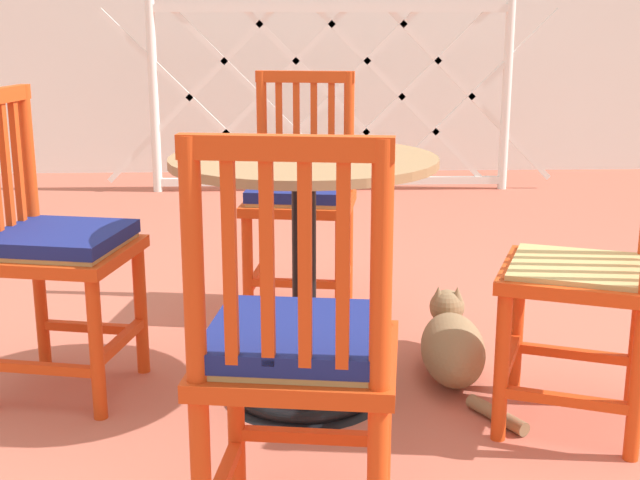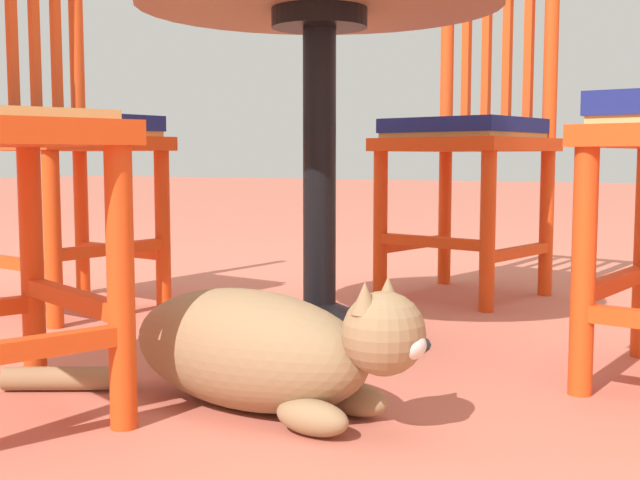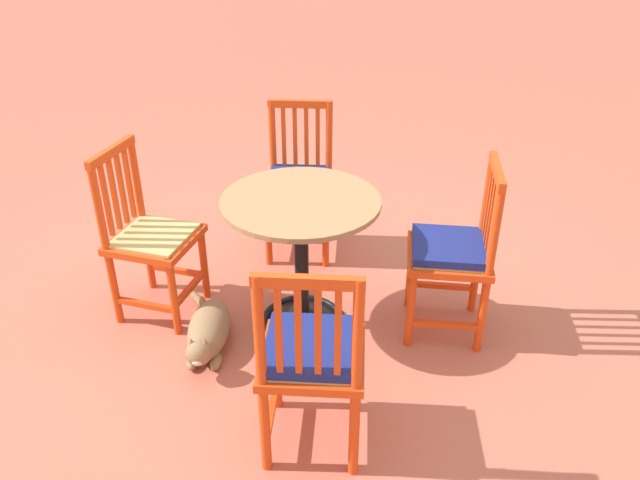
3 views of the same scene
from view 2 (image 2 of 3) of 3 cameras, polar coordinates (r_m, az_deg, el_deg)
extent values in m
plane|color=#BC604C|center=(1.89, -2.34, -6.46)|extent=(24.00, 24.00, 0.00)
cone|color=black|center=(1.80, -0.04, -5.43)|extent=(0.48, 0.48, 0.10)
torus|color=black|center=(1.80, -0.04, -6.21)|extent=(0.44, 0.44, 0.04)
cylinder|color=black|center=(1.76, -0.04, 4.90)|extent=(0.07, 0.07, 0.66)
cylinder|color=black|center=(1.79, -0.04, 14.96)|extent=(0.20, 0.20, 0.04)
cylinder|color=#9E754C|center=(1.79, -0.04, 15.98)|extent=(0.76, 0.76, 0.02)
cylinder|color=#D64214|center=(1.44, 17.62, -1.43)|extent=(0.04, 0.04, 0.45)
cube|color=#D64214|center=(1.61, 19.61, -2.75)|extent=(0.34, 0.08, 0.03)
cylinder|color=#D64214|center=(2.17, 11.42, 1.03)|extent=(0.04, 0.04, 0.45)
cylinder|color=#D64214|center=(2.35, 4.16, 1.48)|extent=(0.04, 0.04, 0.45)
cylinder|color=#D64214|center=(2.46, 15.40, 6.84)|extent=(0.04, 0.04, 0.91)
cylinder|color=#D64214|center=(2.63, 8.63, 6.89)|extent=(0.04, 0.04, 0.91)
cube|color=#D64214|center=(2.32, 13.42, -0.81)|extent=(0.34, 0.10, 0.03)
cube|color=#D64214|center=(2.50, 6.46, -0.25)|extent=(0.34, 0.10, 0.03)
cube|color=#D64214|center=(2.26, 7.63, -0.13)|extent=(0.10, 0.34, 0.03)
cube|color=#D64214|center=(2.39, 9.93, 6.44)|extent=(0.47, 0.47, 0.04)
cube|color=tan|center=(2.39, 9.94, 6.97)|extent=(0.41, 0.41, 0.02)
cube|color=#D64214|center=(2.51, 14.11, 12.00)|extent=(0.02, 0.03, 0.39)
cube|color=#D64214|center=(2.54, 12.70, 11.95)|extent=(0.02, 0.03, 0.39)
cube|color=#D64214|center=(2.57, 11.33, 11.90)|extent=(0.02, 0.03, 0.39)
cube|color=#D64214|center=(2.61, 10.00, 11.84)|extent=(0.02, 0.03, 0.39)
cube|color=navy|center=(2.39, 9.96, 7.69)|extent=(0.43, 0.43, 0.04)
cylinder|color=#D64214|center=(2.23, -10.74, 1.17)|extent=(0.04, 0.04, 0.45)
cylinder|color=#D64214|center=(2.02, -17.86, 0.53)|extent=(0.04, 0.04, 0.45)
cylinder|color=#D64214|center=(2.49, -16.18, 6.80)|extent=(0.04, 0.04, 0.91)
cube|color=#D64214|center=(2.37, -13.48, -0.70)|extent=(0.08, 0.34, 0.03)
cube|color=#D64214|center=(2.17, -20.40, -1.48)|extent=(0.08, 0.34, 0.03)
cube|color=#D64214|center=(2.13, -14.09, -0.61)|extent=(0.34, 0.08, 0.03)
cube|color=#D64214|center=(2.25, -17.00, 6.34)|extent=(0.45, 0.45, 0.04)
cube|color=tan|center=(2.25, -17.02, 6.90)|extent=(0.40, 0.40, 0.02)
cube|color=#D64214|center=(2.46, -17.62, 12.03)|extent=(0.03, 0.02, 0.39)
cube|color=#D64214|center=(2.42, -18.95, 12.09)|extent=(0.03, 0.02, 0.39)
cube|color=#D64214|center=(2.39, -20.33, 12.16)|extent=(0.03, 0.02, 0.39)
cube|color=navy|center=(2.25, -17.04, 7.66)|extent=(0.41, 0.41, 0.04)
cylinder|color=#D64214|center=(1.55, -19.15, -1.01)|extent=(0.04, 0.04, 0.45)
cylinder|color=#D64214|center=(1.24, -13.51, -2.45)|extent=(0.04, 0.04, 0.45)
cube|color=#D64214|center=(1.19, -20.82, -7.17)|extent=(0.33, 0.15, 0.03)
cube|color=#D64214|center=(1.40, -16.58, -3.89)|extent=(0.15, 0.33, 0.03)
ellipsoid|color=#8E704C|center=(1.33, -5.06, -7.44)|extent=(0.24, 0.46, 0.19)
ellipsoid|color=silver|center=(1.27, -1.54, -8.48)|extent=(0.17, 0.19, 0.14)
sphere|color=#8E704C|center=(1.18, 4.39, -6.40)|extent=(0.12, 0.12, 0.12)
ellipsoid|color=silver|center=(1.16, 6.19, -7.21)|extent=(0.06, 0.05, 0.04)
cone|color=#8E704C|center=(1.20, 4.68, -3.55)|extent=(0.04, 0.04, 0.04)
cone|color=#8E704C|center=(1.15, 3.09, -3.98)|extent=(0.04, 0.04, 0.04)
ellipsoid|color=#8E704C|center=(1.30, 2.28, -10.82)|extent=(0.07, 0.13, 0.05)
ellipsoid|color=#8E704C|center=(1.21, -0.55, -12.05)|extent=(0.07, 0.13, 0.05)
cylinder|color=#8E704C|center=(1.50, -16.86, -9.06)|extent=(0.14, 0.21, 0.04)
camera|label=1|loc=(3.70, -36.07, 15.70)|focal=48.60mm
camera|label=3|loc=(2.82, 84.38, 36.24)|focal=35.44mm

